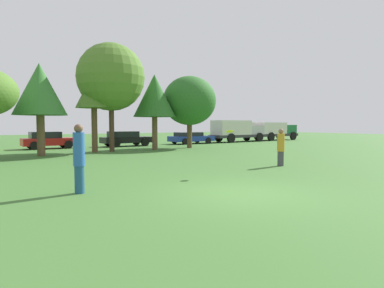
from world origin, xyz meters
The scene contains 14 objects.
ground_plane centered at (0.00, 0.00, 0.00)m, with size 120.00×120.00×0.00m, color #3D6B2D.
person_thrower centered at (-3.74, 2.45, 0.98)m, with size 0.31×0.31×1.90m.
person_catcher centered at (5.49, 3.47, 0.86)m, with size 0.33×0.33×1.70m.
frisbee centered at (1.84, 2.73, 1.63)m, with size 0.29×0.27×0.13m.
tree_2 centered at (-2.79, 14.81, 3.96)m, with size 3.10×3.10×5.55m.
tree_3 centered at (0.66, 15.46, 4.14)m, with size 2.43×2.43×5.43m.
tree_4 centered at (1.80, 15.32, 5.12)m, with size 4.62×4.62×7.44m.
tree_5 centered at (5.22, 15.49, 4.01)m, with size 3.18×3.18×5.64m.
tree_6 centered at (8.37, 15.52, 3.78)m, with size 4.26×4.26×5.76m.
parked_car_red centered at (-1.36, 20.75, 0.69)m, with size 3.99×1.94×1.32m.
parked_car_black centered at (4.78, 20.15, 0.69)m, with size 4.37×2.06×1.30m.
parked_car_blue centered at (11.54, 20.18, 0.60)m, with size 4.51×2.16×1.13m.
delivery_truck_silver centered at (17.56, 20.28, 1.28)m, with size 6.83×2.40×2.32m.
delivery_truck_green centered at (23.94, 20.79, 1.21)m, with size 6.50×2.54×2.12m.
Camera 1 is at (-6.08, -6.68, 1.89)m, focal length 30.67 mm.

